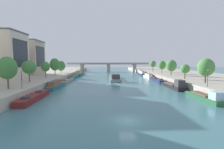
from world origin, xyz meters
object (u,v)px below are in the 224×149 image
(barge_midriver, at_px, (115,78))
(moored_boat_left_midway, at_px, (34,97))
(moored_boat_right_lone, at_px, (142,73))
(tree_left_far, at_px, (7,68))
(tree_right_nearest, at_px, (162,65))
(lamppost_left_bank, at_px, (22,78))
(tree_left_midway, at_px, (55,64))
(bridge_far, at_px, (108,66))
(tree_right_by_lamp, at_px, (171,66))
(moored_boat_left_upstream, at_px, (67,81))
(tree_right_far, at_px, (206,67))
(tree_right_second, at_px, (185,69))
(tree_right_third, at_px, (153,64))
(moored_boat_left_gap_after, at_px, (56,85))
(moored_boat_left_far, at_px, (73,77))
(tree_left_distant, at_px, (29,67))
(tree_left_nearest, at_px, (61,66))
(tree_left_third, at_px, (46,67))
(moored_boat_right_gap_after, at_px, (205,97))
(lamppost_right_bank, at_px, (208,77))
(moored_boat_left_second, at_px, (80,74))
(moored_boat_right_midway, at_px, (157,80))
(moored_boat_right_downstream, at_px, (174,85))
(moored_boat_right_near, at_px, (148,76))

(barge_midriver, bearing_deg, moored_boat_left_midway, -119.42)
(moored_boat_right_lone, xyz_separation_m, tree_left_far, (-46.27, -57.93, 6.26))
(tree_right_nearest, distance_m, lamppost_left_bank, 67.36)
(tree_left_midway, xyz_separation_m, bridge_far, (26.68, 55.66, -2.55))
(moored_boat_left_midway, relative_size, tree_right_by_lamp, 1.96)
(moored_boat_left_upstream, bearing_deg, tree_right_far, -25.25)
(tree_right_second, xyz_separation_m, tree_right_third, (0.24, 39.38, 1.02))
(moored_boat_left_gap_after, xyz_separation_m, moored_boat_right_lone, (39.56, 43.50, 0.14))
(tree_left_midway, xyz_separation_m, tree_right_second, (53.45, -17.54, -1.31))
(moored_boat_left_far, bearing_deg, tree_left_distant, -101.93)
(tree_left_nearest, relative_size, tree_right_third, 0.98)
(moored_boat_right_lone, bearing_deg, bridge_far, 120.16)
(tree_left_third, distance_m, tree_left_nearest, 24.46)
(lamppost_left_bank, bearing_deg, tree_left_distant, 107.35)
(barge_midriver, distance_m, tree_left_far, 46.74)
(moored_boat_right_gap_after, relative_size, tree_right_nearest, 1.88)
(tree_left_midway, distance_m, tree_right_by_lamp, 54.48)
(moored_boat_right_lone, bearing_deg, tree_right_nearest, -60.31)
(moored_boat_left_far, height_order, lamppost_right_bank, lamppost_right_bank)
(moored_boat_left_second, height_order, tree_left_far, tree_left_far)
(moored_boat_right_midway, xyz_separation_m, tree_right_second, (7.10, -9.97, 5.45))
(tree_left_distant, bearing_deg, moored_boat_left_upstream, 66.87)
(barge_midriver, bearing_deg, moored_boat_left_far, 157.40)
(tree_left_midway, bearing_deg, tree_left_distant, -91.17)
(tree_right_nearest, bearing_deg, tree_left_nearest, 175.45)
(moored_boat_left_gap_after, height_order, moored_boat_right_downstream, moored_boat_right_downstream)
(moored_boat_right_midway, distance_m, tree_left_third, 46.81)
(tree_left_midway, height_order, bridge_far, tree_left_midway)
(tree_left_midway, bearing_deg, moored_boat_right_midway, -9.27)
(moored_boat_right_near, xyz_separation_m, tree_right_by_lamp, (7.93, -10.13, 5.89))
(lamppost_left_bank, bearing_deg, tree_left_midway, 95.06)
(moored_boat_right_gap_after, relative_size, moored_boat_right_midway, 0.82)
(tree_left_far, distance_m, bridge_far, 95.77)
(tree_right_far, bearing_deg, moored_boat_right_gap_after, -123.16)
(tree_left_distant, distance_m, lamppost_left_bank, 12.51)
(moored_boat_right_near, relative_size, tree_left_midway, 1.59)
(moored_boat_left_far, bearing_deg, tree_left_midway, -124.89)
(tree_right_by_lamp, bearing_deg, lamppost_right_bank, -97.32)
(tree_left_far, height_order, tree_left_distant, tree_left_far)
(tree_left_distant, distance_m, lamppost_right_bank, 52.00)
(moored_boat_left_gap_after, relative_size, lamppost_right_bank, 2.97)
(tree_right_far, bearing_deg, barge_midriver, 131.09)
(moored_boat_right_midway, bearing_deg, tree_left_nearest, 157.02)
(moored_boat_right_lone, xyz_separation_m, tree_right_far, (7.35, -50.43, 5.99))
(barge_midriver, xyz_separation_m, moored_boat_left_upstream, (-21.31, -7.21, -0.40))
(bridge_far, bearing_deg, moored_boat_left_upstream, -107.55)
(tree_left_third, height_order, tree_right_far, tree_right_far)
(moored_boat_right_lone, xyz_separation_m, tree_right_nearest, (7.77, -13.63, 5.64))
(moored_boat_left_far, height_order, tree_right_third, tree_right_third)
(moored_boat_left_second, height_order, moored_boat_right_midway, moored_boat_left_second)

